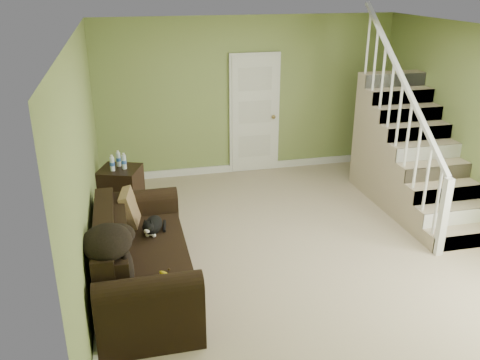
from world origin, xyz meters
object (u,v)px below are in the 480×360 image
sofa (140,262)px  banana (166,275)px  cat (153,226)px  side_table (121,189)px

sofa → banana: 0.65m
cat → banana: size_ratio=2.69×
banana → side_table: bearing=66.5°
cat → banana: 0.95m
sofa → cat: bearing=62.6°
sofa → side_table: side_table is taller
side_table → cat: 1.79m
cat → sofa: bearing=-96.6°
cat → banana: bearing=-66.5°
sofa → cat: 0.47m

